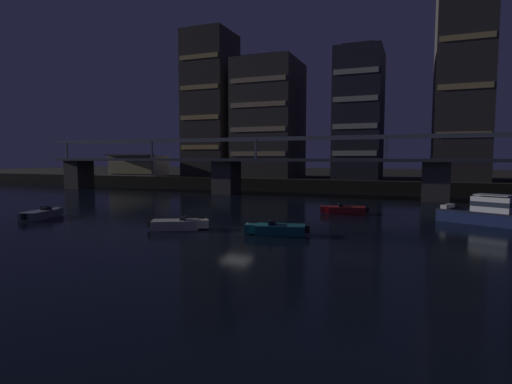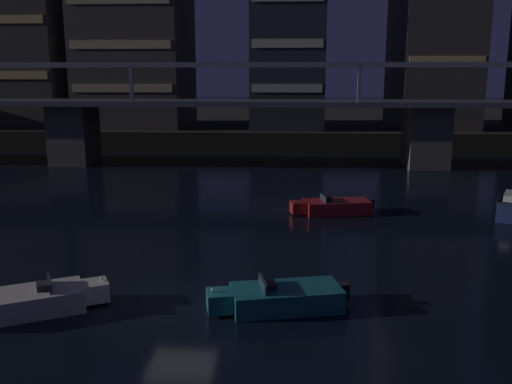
{
  "view_description": "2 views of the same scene",
  "coord_description": "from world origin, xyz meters",
  "px_view_note": "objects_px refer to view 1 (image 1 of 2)",
  "views": [
    {
      "loc": [
        13.89,
        -30.59,
        6.17
      ],
      "look_at": [
        -1.5,
        8.3,
        2.6
      ],
      "focal_mm": 28.44,
      "sensor_mm": 36.0,
      "label": 1
    },
    {
      "loc": [
        3.95,
        -18.67,
        8.25
      ],
      "look_at": [
        2.17,
        10.71,
        1.99
      ],
      "focal_mm": 38.49,
      "sensor_mm": 36.0,
      "label": 2
    }
  ],
  "objects_px": {
    "tower_central": "(359,115)",
    "tower_east_tall": "(462,69)",
    "speedboat_near_center": "(42,214)",
    "cabin_cruiser_near_left": "(489,213)",
    "speedboat_mid_center": "(345,210)",
    "tower_west_tall": "(269,119)",
    "speedboat_mid_left": "(278,230)",
    "waterfront_pavilion": "(139,165)",
    "speedboat_near_right": "(178,224)",
    "tower_west_low": "(211,105)",
    "river_bridge": "(321,169)"
  },
  "relations": [
    {
      "from": "tower_central",
      "to": "tower_east_tall",
      "type": "xyz_separation_m",
      "value": [
        17.08,
        1.87,
        7.34
      ]
    },
    {
      "from": "speedboat_near_center",
      "to": "tower_central",
      "type": "bearing_deg",
      "value": 62.38
    },
    {
      "from": "cabin_cruiser_near_left",
      "to": "speedboat_mid_center",
      "type": "relative_size",
      "value": 1.76
    },
    {
      "from": "tower_west_tall",
      "to": "cabin_cruiser_near_left",
      "type": "relative_size",
      "value": 2.62
    },
    {
      "from": "tower_central",
      "to": "speedboat_mid_left",
      "type": "bearing_deg",
      "value": -89.95
    },
    {
      "from": "waterfront_pavilion",
      "to": "speedboat_near_right",
      "type": "distance_m",
      "value": 59.69
    },
    {
      "from": "tower_central",
      "to": "speedboat_near_center",
      "type": "distance_m",
      "value": 55.9
    },
    {
      "from": "speedboat_near_center",
      "to": "speedboat_near_right",
      "type": "distance_m",
      "value": 16.37
    },
    {
      "from": "speedboat_mid_left",
      "to": "tower_west_low",
      "type": "bearing_deg",
      "value": 123.07
    },
    {
      "from": "river_bridge",
      "to": "tower_west_low",
      "type": "height_order",
      "value": "tower_west_low"
    },
    {
      "from": "tower_central",
      "to": "speedboat_mid_left",
      "type": "relative_size",
      "value": 4.64
    },
    {
      "from": "river_bridge",
      "to": "tower_west_low",
      "type": "relative_size",
      "value": 3.37
    },
    {
      "from": "speedboat_near_right",
      "to": "speedboat_mid_center",
      "type": "relative_size",
      "value": 0.94
    },
    {
      "from": "tower_west_tall",
      "to": "speedboat_mid_left",
      "type": "distance_m",
      "value": 54.04
    },
    {
      "from": "speedboat_near_center",
      "to": "speedboat_near_right",
      "type": "height_order",
      "value": "same"
    },
    {
      "from": "river_bridge",
      "to": "tower_west_tall",
      "type": "relative_size",
      "value": 4.36
    },
    {
      "from": "tower_east_tall",
      "to": "waterfront_pavilion",
      "type": "bearing_deg",
      "value": -175.49
    },
    {
      "from": "speedboat_mid_left",
      "to": "speedboat_mid_center",
      "type": "bearing_deg",
      "value": 78.05
    },
    {
      "from": "speedboat_mid_left",
      "to": "speedboat_near_center",
      "type": "bearing_deg",
      "value": -178.92
    },
    {
      "from": "cabin_cruiser_near_left",
      "to": "tower_east_tall",
      "type": "bearing_deg",
      "value": 89.27
    },
    {
      "from": "tower_east_tall",
      "to": "waterfront_pavilion",
      "type": "relative_size",
      "value": 3.13
    },
    {
      "from": "tower_west_tall",
      "to": "speedboat_near_center",
      "type": "distance_m",
      "value": 51.74
    },
    {
      "from": "tower_west_low",
      "to": "speedboat_mid_center",
      "type": "height_order",
      "value": "tower_west_low"
    },
    {
      "from": "tower_west_low",
      "to": "tower_west_tall",
      "type": "xyz_separation_m",
      "value": [
        13.19,
        0.52,
        -3.52
      ]
    },
    {
      "from": "tower_west_tall",
      "to": "tower_east_tall",
      "type": "distance_m",
      "value": 36.16
    },
    {
      "from": "river_bridge",
      "to": "speedboat_mid_left",
      "type": "xyz_separation_m",
      "value": [
        3.7,
        -32.39,
        -3.95
      ]
    },
    {
      "from": "tower_west_tall",
      "to": "river_bridge",
      "type": "bearing_deg",
      "value": -48.55
    },
    {
      "from": "river_bridge",
      "to": "speedboat_mid_left",
      "type": "relative_size",
      "value": 20.12
    },
    {
      "from": "tower_east_tall",
      "to": "speedboat_mid_center",
      "type": "distance_m",
      "value": 43.35
    },
    {
      "from": "tower_west_tall",
      "to": "tower_east_tall",
      "type": "height_order",
      "value": "tower_east_tall"
    },
    {
      "from": "river_bridge",
      "to": "speedboat_mid_center",
      "type": "relative_size",
      "value": 20.07
    },
    {
      "from": "cabin_cruiser_near_left",
      "to": "speedboat_mid_center",
      "type": "xyz_separation_m",
      "value": [
        -13.56,
        2.24,
        -0.64
      ]
    },
    {
      "from": "tower_central",
      "to": "waterfront_pavilion",
      "type": "xyz_separation_m",
      "value": [
        -47.62,
        -3.24,
        -9.69
      ]
    },
    {
      "from": "river_bridge",
      "to": "tower_central",
      "type": "height_order",
      "value": "tower_central"
    },
    {
      "from": "tower_central",
      "to": "tower_east_tall",
      "type": "bearing_deg",
      "value": 6.23
    },
    {
      "from": "river_bridge",
      "to": "tower_west_tall",
      "type": "xyz_separation_m",
      "value": [
        -14.64,
        16.58,
        9.69
      ]
    },
    {
      "from": "cabin_cruiser_near_left",
      "to": "speedboat_near_right",
      "type": "bearing_deg",
      "value": -153.22
    },
    {
      "from": "speedboat_mid_left",
      "to": "cabin_cruiser_near_left",
      "type": "bearing_deg",
      "value": 35.86
    },
    {
      "from": "waterfront_pavilion",
      "to": "speedboat_mid_center",
      "type": "distance_m",
      "value": 59.07
    },
    {
      "from": "river_bridge",
      "to": "speedboat_near_center",
      "type": "relative_size",
      "value": 20.03
    },
    {
      "from": "speedboat_mid_left",
      "to": "speedboat_mid_center",
      "type": "relative_size",
      "value": 1.0
    },
    {
      "from": "speedboat_mid_center",
      "to": "waterfront_pavilion",
      "type": "bearing_deg",
      "value": 149.29
    },
    {
      "from": "tower_west_tall",
      "to": "waterfront_pavilion",
      "type": "distance_m",
      "value": 31.2
    },
    {
      "from": "tower_central",
      "to": "tower_east_tall",
      "type": "distance_m",
      "value": 18.69
    },
    {
      "from": "tower_west_tall",
      "to": "cabin_cruiser_near_left",
      "type": "distance_m",
      "value": 52.5
    },
    {
      "from": "speedboat_mid_center",
      "to": "tower_west_low",
      "type": "bearing_deg",
      "value": 135.26
    },
    {
      "from": "waterfront_pavilion",
      "to": "cabin_cruiser_near_left",
      "type": "distance_m",
      "value": 71.98
    },
    {
      "from": "cabin_cruiser_near_left",
      "to": "waterfront_pavilion",
      "type": "bearing_deg",
      "value": 153.28
    },
    {
      "from": "waterfront_pavilion",
      "to": "speedboat_mid_center",
      "type": "height_order",
      "value": "waterfront_pavilion"
    },
    {
      "from": "speedboat_near_right",
      "to": "speedboat_mid_left",
      "type": "xyz_separation_m",
      "value": [
        8.8,
        0.83,
        0.0
      ]
    }
  ]
}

